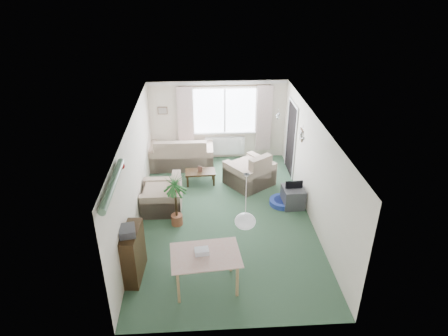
{
  "coord_description": "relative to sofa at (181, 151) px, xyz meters",
  "views": [
    {
      "loc": [
        -0.5,
        -7.84,
        5.41
      ],
      "look_at": [
        0.0,
        0.3,
        1.15
      ],
      "focal_mm": 32.0,
      "sensor_mm": 36.0,
      "label": 1
    }
  ],
  "objects": [
    {
      "name": "curtain_right",
      "position": [
        2.45,
        0.38,
        0.81
      ],
      "size": [
        0.45,
        0.08,
        2.0
      ],
      "primitive_type": "cube",
      "color": "beige"
    },
    {
      "name": "curtain_left",
      "position": [
        0.15,
        0.38,
        0.81
      ],
      "size": [
        0.45,
        0.08,
        2.0
      ],
      "primitive_type": "cube",
      "color": "beige"
    },
    {
      "name": "tv_cube",
      "position": [
        2.8,
        -2.36,
        -0.21
      ],
      "size": [
        0.53,
        0.58,
        0.5
      ],
      "primitive_type": "cube",
      "rotation": [
        0.0,
        0.0,
        0.05
      ],
      "color": "#3C3C42",
      "rests_on": "ground"
    },
    {
      "name": "window",
      "position": [
        1.3,
        0.48,
        1.04
      ],
      "size": [
        1.8,
        0.03,
        1.3
      ],
      "primitive_type": "cube",
      "color": "white"
    },
    {
      "name": "gift_box",
      "position": [
        0.55,
        -4.95,
        0.31
      ],
      "size": [
        0.27,
        0.21,
        0.12
      ],
      "primitive_type": "cube",
      "rotation": [
        0.0,
        0.0,
        0.12
      ],
      "color": "white",
      "rests_on": "dining_table"
    },
    {
      "name": "bookshelf",
      "position": [
        -0.74,
        -4.61,
        0.06
      ],
      "size": [
        0.35,
        0.87,
        1.04
      ],
      "primitive_type": "cube",
      "rotation": [
        0.0,
        0.0,
        -0.07
      ],
      "color": "black",
      "rests_on": "ground"
    },
    {
      "name": "hifi_box",
      "position": [
        -0.77,
        -4.7,
        0.65
      ],
      "size": [
        0.34,
        0.4,
        0.14
      ],
      "primitive_type": "cube",
      "rotation": [
        0.0,
        0.0,
        0.19
      ],
      "color": "#3B3B40",
      "rests_on": "bookshelf"
    },
    {
      "name": "radiator",
      "position": [
        1.3,
        0.44,
        -0.06
      ],
      "size": [
        1.2,
        0.1,
        0.55
      ],
      "primitive_type": "cube",
      "color": "white"
    },
    {
      "name": "bauble_cluster_a",
      "position": [
        2.4,
        -1.85,
        1.76
      ],
      "size": [
        0.2,
        0.2,
        0.2
      ],
      "primitive_type": "sphere",
      "color": "silver"
    },
    {
      "name": "tinsel_garland",
      "position": [
        -0.82,
        -5.05,
        1.82
      ],
      "size": [
        1.6,
        1.6,
        0.12
      ],
      "primitive_type": "cylinder",
      "color": "#196626"
    },
    {
      "name": "wall_picture_right",
      "position": [
        3.08,
        -1.55,
        1.09
      ],
      "size": [
        0.03,
        0.24,
        0.3
      ],
      "primitive_type": "cube",
      "color": "brown"
    },
    {
      "name": "houseplant",
      "position": [
        -0.01,
        -2.98,
        0.2
      ],
      "size": [
        0.61,
        0.61,
        1.31
      ],
      "primitive_type": "cylinder",
      "rotation": [
        0.0,
        0.0,
        -0.08
      ],
      "color": "#1C5123",
      "rests_on": "ground"
    },
    {
      "name": "curtain_rod",
      "position": [
        1.3,
        0.4,
        1.81
      ],
      "size": [
        2.6,
        0.03,
        0.03
      ],
      "primitive_type": "cube",
      "color": "black"
    },
    {
      "name": "ground",
      "position": [
        1.1,
        -2.75,
        -0.46
      ],
      "size": [
        6.5,
        6.5,
        0.0
      ],
      "primitive_type": "plane",
      "color": "#2D4C35"
    },
    {
      "name": "armchair_left",
      "position": [
        -0.4,
        -2.27,
        -0.02
      ],
      "size": [
        0.95,
        1.0,
        0.89
      ],
      "primitive_type": "cube",
      "rotation": [
        0.0,
        0.0,
        -1.58
      ],
      "color": "#B2AD86",
      "rests_on": "ground"
    },
    {
      "name": "photo_frame",
      "position": [
        0.54,
        -1.11,
        -0.02
      ],
      "size": [
        0.12,
        0.06,
        0.16
      ],
      "primitive_type": "cube",
      "rotation": [
        0.0,
        0.0,
        -0.33
      ],
      "color": "brown",
      "rests_on": "coffee_table"
    },
    {
      "name": "wall_picture_back",
      "position": [
        -0.5,
        0.48,
        1.09
      ],
      "size": [
        0.28,
        0.03,
        0.22
      ],
      "primitive_type": "cube",
      "color": "brown"
    },
    {
      "name": "doorway",
      "position": [
        3.08,
        -0.55,
        0.54
      ],
      "size": [
        0.03,
        0.95,
        2.0
      ],
      "primitive_type": "cube",
      "color": "black"
    },
    {
      "name": "pendant_lamp",
      "position": [
        1.3,
        -5.05,
        1.02
      ],
      "size": [
        0.36,
        0.36,
        0.36
      ],
      "primitive_type": "sphere",
      "color": "white"
    },
    {
      "name": "sofa",
      "position": [
        0.0,
        0.0,
        0.0
      ],
      "size": [
        1.86,
        1.0,
        0.92
      ],
      "primitive_type": "cube",
      "rotation": [
        0.0,
        0.0,
        3.13
      ],
      "color": "#B5AF89",
      "rests_on": "ground"
    },
    {
      "name": "bauble_cluster_b",
      "position": [
        2.7,
        -3.05,
        1.76
      ],
      "size": [
        0.2,
        0.2,
        0.2
      ],
      "primitive_type": "sphere",
      "color": "silver"
    },
    {
      "name": "armchair_corner",
      "position": [
        1.86,
        -1.21,
        0.01
      ],
      "size": [
        1.45,
        1.44,
        0.95
      ],
      "primitive_type": "cube",
      "rotation": [
        0.0,
        0.0,
        3.75
      ],
      "color": "beige",
      "rests_on": "ground"
    },
    {
      "name": "coffee_table",
      "position": [
        0.54,
        -1.1,
        -0.28
      ],
      "size": [
        0.82,
        0.48,
        0.36
      ],
      "primitive_type": "cube",
      "rotation": [
        0.0,
        0.0,
        0.05
      ],
      "color": "black",
      "rests_on": "ground"
    },
    {
      "name": "dining_table",
      "position": [
        0.61,
        -4.98,
        -0.1
      ],
      "size": [
        1.21,
        0.86,
        0.71
      ],
      "primitive_type": "cube",
      "rotation": [
        0.0,
        0.0,
        0.09
      ],
      "color": "tan",
      "rests_on": "ground"
    },
    {
      "name": "pet_bed",
      "position": [
        2.57,
        -2.29,
        -0.4
      ],
      "size": [
        0.74,
        0.74,
        0.13
      ],
      "primitive_type": "cylinder",
      "rotation": [
        0.0,
        0.0,
        -0.17
      ],
      "color": "navy",
      "rests_on": "ground"
    }
  ]
}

